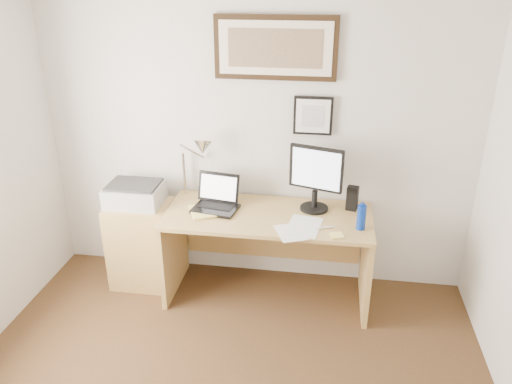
% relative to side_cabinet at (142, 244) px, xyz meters
% --- Properties ---
extents(wall_back, '(3.50, 0.02, 2.50)m').
position_rel_side_cabinet_xyz_m(wall_back, '(0.92, 0.32, 0.89)').
color(wall_back, silver).
rests_on(wall_back, ground).
extents(side_cabinet, '(0.50, 0.40, 0.73)m').
position_rel_side_cabinet_xyz_m(side_cabinet, '(0.00, 0.00, 0.00)').
color(side_cabinet, '#AC8748').
rests_on(side_cabinet, floor).
extents(water_bottle, '(0.07, 0.07, 0.19)m').
position_rel_side_cabinet_xyz_m(water_bottle, '(1.77, -0.18, 0.48)').
color(water_bottle, '#0B2D94').
rests_on(water_bottle, desk).
extents(bottle_cap, '(0.03, 0.03, 0.02)m').
position_rel_side_cabinet_xyz_m(bottle_cap, '(1.77, -0.18, 0.58)').
color(bottle_cap, '#0B2D94').
rests_on(bottle_cap, water_bottle).
extents(speaker, '(0.10, 0.09, 0.19)m').
position_rel_side_cabinet_xyz_m(speaker, '(1.71, 0.14, 0.48)').
color(speaker, black).
rests_on(speaker, desk).
extents(paper_sheet_a, '(0.28, 0.32, 0.00)m').
position_rel_side_cabinet_xyz_m(paper_sheet_a, '(1.27, -0.32, 0.39)').
color(paper_sheet_a, white).
rests_on(paper_sheet_a, desk).
extents(paper_sheet_b, '(0.28, 0.37, 0.00)m').
position_rel_side_cabinet_xyz_m(paper_sheet_b, '(1.36, -0.21, 0.39)').
color(paper_sheet_b, white).
rests_on(paper_sheet_b, desk).
extents(sticky_pad, '(0.11, 0.11, 0.01)m').
position_rel_side_cabinet_xyz_m(sticky_pad, '(1.60, -0.32, 0.39)').
color(sticky_pad, '#FFEB78').
rests_on(sticky_pad, desk).
extents(marker_pen, '(0.14, 0.06, 0.02)m').
position_rel_side_cabinet_xyz_m(marker_pen, '(1.51, -0.22, 0.39)').
color(marker_pen, silver).
rests_on(marker_pen, desk).
extents(book, '(0.27, 0.30, 0.02)m').
position_rel_side_cabinet_xyz_m(book, '(0.48, -0.14, 0.39)').
color(book, '#EADB6E').
rests_on(book, desk).
extents(desk, '(1.60, 0.70, 0.75)m').
position_rel_side_cabinet_xyz_m(desk, '(1.07, 0.04, 0.15)').
color(desk, '#AC8748').
rests_on(desk, floor).
extents(laptop, '(0.37, 0.35, 0.26)m').
position_rel_side_cabinet_xyz_m(laptop, '(0.65, 0.01, 0.44)').
color(laptop, black).
rests_on(laptop, desk).
extents(lcd_monitor, '(0.41, 0.22, 0.52)m').
position_rel_side_cabinet_xyz_m(lcd_monitor, '(1.42, 0.08, 0.68)').
color(lcd_monitor, black).
rests_on(lcd_monitor, desk).
extents(printer, '(0.44, 0.34, 0.18)m').
position_rel_side_cabinet_xyz_m(printer, '(-0.03, 0.02, 0.45)').
color(printer, '#ABABAE').
rests_on(printer, side_cabinet).
extents(desk_lamp, '(0.29, 0.27, 0.53)m').
position_rel_side_cabinet_xyz_m(desk_lamp, '(0.51, 0.13, 0.82)').
color(desk_lamp, silver).
rests_on(desk_lamp, desk).
extents(picture_large, '(0.92, 0.04, 0.47)m').
position_rel_side_cabinet_xyz_m(picture_large, '(1.07, 0.29, 1.59)').
color(picture_large, black).
rests_on(picture_large, wall_back).
extents(picture_small, '(0.30, 0.03, 0.30)m').
position_rel_side_cabinet_xyz_m(picture_small, '(1.37, 0.29, 1.09)').
color(picture_small, black).
rests_on(picture_small, wall_back).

